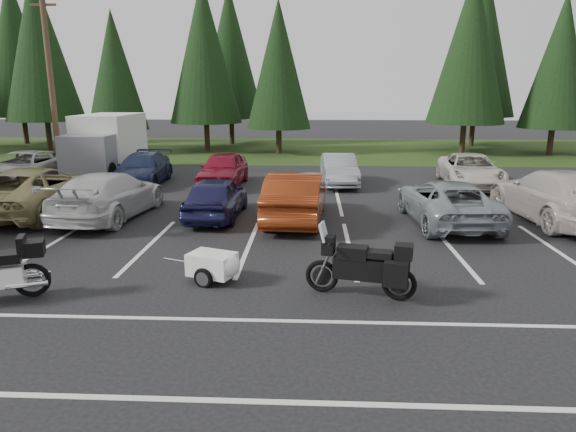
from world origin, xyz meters
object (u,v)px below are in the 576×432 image
Objects in this scene: car_near_3 at (109,195)px; car_near_7 at (557,196)px; car_far_1 at (142,169)px; car_far_2 at (223,169)px; car_far_3 at (339,170)px; adventure_motorcycle at (360,261)px; utility_pole at (50,76)px; car_near_5 at (296,196)px; box_truck at (103,145)px; car_near_4 at (216,197)px; car_far_0 at (24,167)px; car_far_4 at (471,170)px; cargo_trailer at (212,267)px; car_near_2 at (35,190)px; car_near_6 at (447,202)px.

car_near_3 is 14.37m from car_near_7.
car_far_1 is 3.63m from car_far_2.
adventure_motorcycle reaches higher than car_far_3.
car_far_3 is 1.61× the size of adventure_motorcycle.
car_near_5 is at bearing -34.73° from utility_pole.
adventure_motorcycle is (8.47, -12.28, 0.08)m from car_far_1.
car_far_2 is (6.32, -2.63, -0.72)m from box_truck.
car_near_4 is 10.88m from car_near_7.
adventure_motorcycle is at bearing -40.60° from car_far_0.
car_far_1 is (-15.25, 5.83, -0.16)m from car_near_7.
car_near_4 is 0.79× the size of car_far_0.
car_far_4 reaches higher than car_far_3.
car_near_4 is 0.70× the size of car_near_7.
cargo_trailer is (10.72, -11.66, -0.38)m from car_far_0.
car_near_7 reaches higher than cargo_trailer.
car_near_3 is at bearing 154.68° from adventure_motorcycle.
car_near_7 is at bearing -24.84° from box_truck.
utility_pole is at bearing -25.34° from car_near_7.
car_near_3 is 1.30× the size of car_far_3.
car_far_3 is (7.80, 6.39, -0.09)m from car_near_3.
car_near_5 is at bearing -25.48° from car_far_0.
car_near_5 is at bearing -1.94° from car_near_7.
utility_pole reaches higher than car_far_1.
cargo_trailer is at bearing -60.31° from box_truck.
car_far_2 reaches higher than cargo_trailer.
car_far_3 is at bearing -123.10° from car_near_4.
car_far_4 is (7.40, 6.48, -0.10)m from car_near_5.
cargo_trailer is (-9.06, -11.95, -0.36)m from car_far_4.
car_near_2 is 8.82m from car_near_5.
car_far_4 is (17.08, -2.12, -0.76)m from box_truck.
car_far_0 is (-6.27, 6.10, -0.05)m from car_near_3.
car_near_2 is (2.88, -7.58, -3.90)m from utility_pole.
adventure_motorcycle reaches higher than car_far_2.
box_truck is 1.09× the size of car_far_0.
car_near_7 is 6.25m from car_far_4.
utility_pole is at bearing -29.67° from car_near_6.
utility_pole reaches higher than car_near_3.
utility_pole reaches higher than car_far_0.
car_far_4 is at bearing -115.08° from car_near_6.
cargo_trailer is (-3.35, -11.95, -0.34)m from car_far_3.
car_near_7 is at bearing 177.95° from car_near_2.
car_near_6 is at bearing 60.73° from cargo_trailer.
car_far_1 is 0.95× the size of car_far_4.
car_far_1 is at bearing -22.82° from utility_pole.
box_truck is at bearing -34.24° from car_near_6.
utility_pole is at bearing 167.88° from car_far_2.
car_near_6 is 18.24m from car_far_0.
car_far_0 is 9.02m from car_far_2.
car_near_2 is 12.07m from car_far_3.
car_near_6 is 3.56m from car_near_7.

